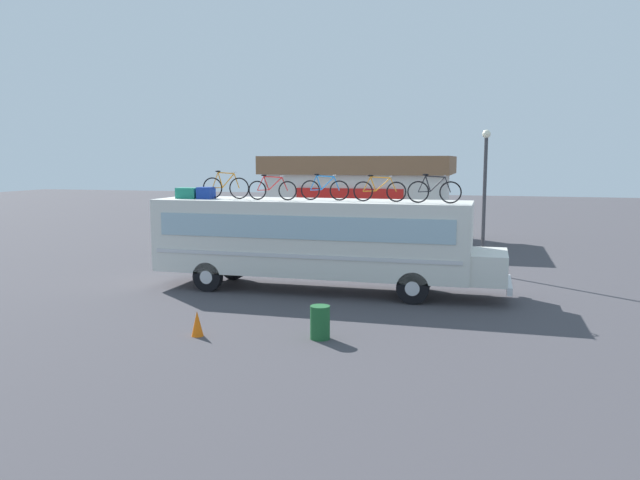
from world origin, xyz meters
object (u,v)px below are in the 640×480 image
Objects in this scene: luggage_bag_1 at (188,193)px; rooftop_bicycle_1 at (226,187)px; rooftop_bicycle_3 at (325,189)px; street_lamp at (485,189)px; traffic_cone at (197,324)px; rooftop_bicycle_4 at (379,190)px; luggage_bag_2 at (206,193)px; rooftop_bicycle_5 at (434,191)px; rooftop_bicycle_2 at (272,189)px; trash_bin at (320,322)px; bus at (316,238)px.

luggage_bag_1 is 1.40m from rooftop_bicycle_1.
luggage_bag_1 is at bearing -176.64° from rooftop_bicycle_3.
street_lamp is at bearing 43.91° from rooftop_bicycle_3.
rooftop_bicycle_4 is at bearing 58.76° from traffic_cone.
rooftop_bicycle_5 is at bearing -1.05° from luggage_bag_2.
street_lamp is (6.86, 11.05, 3.01)m from traffic_cone.
rooftop_bicycle_2 is 3.62m from rooftop_bicycle_4.
rooftop_bicycle_5 is at bearing -105.51° from street_lamp.
rooftop_bicycle_1 is at bearing 179.41° from rooftop_bicycle_4.
trash_bin is 1.29× the size of traffic_cone.
rooftop_bicycle_3 reaches higher than trash_bin.
bus is at bearing 173.95° from rooftop_bicycle_5.
rooftop_bicycle_1 reaches higher than rooftop_bicycle_4.
rooftop_bicycle_5 is at bearing 65.68° from trash_bin.
rooftop_bicycle_2 reaches higher than trash_bin.
traffic_cone is at bearing -73.03° from rooftop_bicycle_1.
luggage_bag_2 is at bearing 177.65° from rooftop_bicycle_2.
luggage_bag_1 is 0.13× the size of street_lamp.
rooftop_bicycle_3 reaches higher than traffic_cone.
bus is 1.69m from rooftop_bicycle_3.
rooftop_bicycle_1 is 1.01× the size of rooftop_bicycle_2.
bus reaches higher than trash_bin.
bus is 4.87m from luggage_bag_1.
rooftop_bicycle_3 is 0.96× the size of rooftop_bicycle_4.
rooftop_bicycle_3 is at bearing -2.08° from bus.
rooftop_bicycle_5 is at bearing -7.95° from rooftop_bicycle_4.
luggage_bag_1 is 0.42× the size of rooftop_bicycle_1.
rooftop_bicycle_5 is at bearing -0.80° from luggage_bag_1.
trash_bin is (6.28, -5.21, -2.87)m from luggage_bag_1.
traffic_cone is (-3.60, -5.94, -3.14)m from rooftop_bicycle_4.
bus is 7.08× the size of rooftop_bicycle_5.
rooftop_bicycle_3 is 1.98× the size of trash_bin.
luggage_bag_2 is at bearing 113.24° from traffic_cone.
rooftop_bicycle_1 is at bearing 13.24° from luggage_bag_2.
rooftop_bicycle_3 reaches higher than rooftop_bicycle_2.
rooftop_bicycle_5 is 2.00× the size of trash_bin.
luggage_bag_2 is at bearing -166.76° from rooftop_bicycle_1.
luggage_bag_1 is 3.19m from rooftop_bicycle_2.
luggage_bag_2 is 0.30× the size of rooftop_bicycle_4.
rooftop_bicycle_4 is (5.43, -0.06, -0.04)m from rooftop_bicycle_1.
rooftop_bicycle_4 reaches higher than luggage_bag_1.
rooftop_bicycle_1 reaches higher than traffic_cone.
street_lamp is (9.37, 5.22, 0.03)m from luggage_bag_2.
bus is at bearing 177.92° from rooftop_bicycle_3.
luggage_bag_1 is at bearing 179.20° from rooftop_bicycle_5.
traffic_cone is (3.20, -5.81, -2.97)m from luggage_bag_1.
rooftop_bicycle_5 is at bearing -6.37° from rooftop_bicycle_3.
rooftop_bicycle_1 is at bearing 106.97° from traffic_cone.
rooftop_bicycle_4 is at bearing 84.35° from trash_bin.
rooftop_bicycle_5 reaches higher than traffic_cone.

